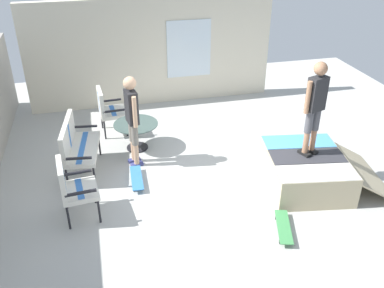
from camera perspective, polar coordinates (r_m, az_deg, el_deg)
ground_plane at (r=7.85m, az=2.92°, el=-5.00°), size 12.00×12.00×0.10m
house_facade at (r=10.56m, az=-5.37°, el=12.26°), size 0.23×6.00×2.59m
skate_ramp at (r=7.80m, az=15.28°, el=-3.36°), size 1.90×2.31×0.58m
patio_bench at (r=7.99m, az=-15.48°, el=0.14°), size 1.31×0.69×1.02m
patio_chair_near_house at (r=9.30m, az=-11.40°, el=4.89°), size 0.66×0.59×1.02m
patio_chair_by_wall at (r=6.82m, az=-16.01°, el=-5.40°), size 0.67×0.61×1.02m
patio_table at (r=8.66m, az=-7.55°, el=1.78°), size 0.90×0.90×0.57m
person_watching at (r=7.83m, az=-8.11°, el=3.97°), size 0.47×0.29×1.79m
person_skater at (r=7.30m, az=16.35°, el=5.40°), size 0.32×0.46×1.67m
skateboard_by_bench at (r=7.74m, az=-7.50°, el=-4.59°), size 0.81×0.23×0.10m
skateboard_spare at (r=6.75m, az=12.29°, el=-10.89°), size 0.82×0.43×0.10m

